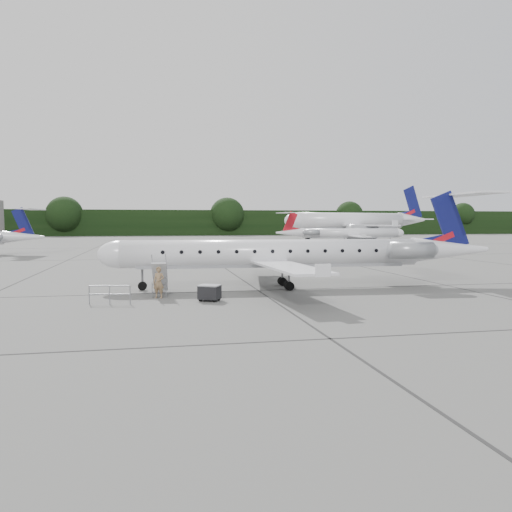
{
  "coord_description": "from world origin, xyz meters",
  "views": [
    {
      "loc": [
        -10.13,
        -28.48,
        4.48
      ],
      "look_at": [
        -3.96,
        2.02,
        2.3
      ],
      "focal_mm": 35.0,
      "sensor_mm": 36.0,
      "label": 1
    }
  ],
  "objects": [
    {
      "name": "ground",
      "position": [
        0.0,
        0.0,
        0.0
      ],
      "size": [
        320.0,
        320.0,
        0.0
      ],
      "primitive_type": "plane",
      "color": "#62625F",
      "rests_on": "ground"
    },
    {
      "name": "airstair",
      "position": [
        -9.88,
        2.2,
        1.02
      ],
      "size": [
        1.0,
        2.39,
        2.04
      ],
      "primitive_type": null,
      "rotation": [
        0.0,
        0.0,
        -0.06
      ],
      "color": "white",
      "rests_on": "ground"
    },
    {
      "name": "passenger",
      "position": [
        -9.97,
        0.88,
        0.92
      ],
      "size": [
        0.79,
        0.67,
        1.85
      ],
      "primitive_type": "imported",
      "rotation": [
        0.0,
        0.0,
        -0.4
      ],
      "color": "#8C6E4C",
      "rests_on": "ground"
    },
    {
      "name": "baggage_cart",
      "position": [
        -7.18,
        -0.75,
        0.48
      ],
      "size": [
        1.41,
        1.32,
        0.97
      ],
      "primitive_type": null,
      "rotation": [
        0.0,
        0.0,
        -0.48
      ],
      "color": "black",
      "rests_on": "ground"
    },
    {
      "name": "main_regional_jet",
      "position": [
        -2.47,
        3.85,
        3.25
      ],
      "size": [
        26.47,
        19.84,
        6.5
      ],
      "primitive_type": null,
      "rotation": [
        0.0,
        0.0,
        -0.06
      ],
      "color": "white",
      "rests_on": "ground"
    },
    {
      "name": "bg_regional_right",
      "position": [
        25.99,
        59.89,
        3.1
      ],
      "size": [
        24.12,
        17.71,
        6.19
      ],
      "primitive_type": null,
      "rotation": [
        0.0,
        0.0,
        3.11
      ],
      "color": "white",
      "rests_on": "ground"
    },
    {
      "name": "treeline",
      "position": [
        0.0,
        130.0,
        4.0
      ],
      "size": [
        260.0,
        4.0,
        8.0
      ],
      "primitive_type": "cube",
      "color": "black",
      "rests_on": "ground"
    },
    {
      "name": "safety_railing",
      "position": [
        -12.58,
        -0.81,
        0.5
      ],
      "size": [
        2.17,
        0.5,
        1.0
      ],
      "primitive_type": null,
      "rotation": [
        0.0,
        0.0,
        -0.19
      ],
      "color": "gray",
      "rests_on": "ground"
    },
    {
      "name": "bg_narrowbody",
      "position": [
        32.07,
        75.06,
        6.31
      ],
      "size": [
        40.39,
        33.33,
        12.62
      ],
      "primitive_type": null,
      "rotation": [
        0.0,
        0.0,
        0.25
      ],
      "color": "white",
      "rests_on": "ground"
    }
  ]
}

